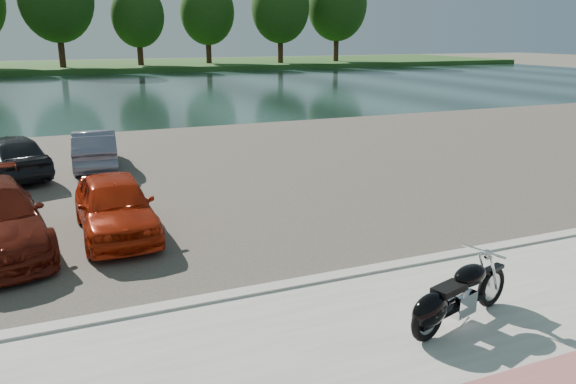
# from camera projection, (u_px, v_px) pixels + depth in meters

# --- Properties ---
(ground) EXTENTS (200.00, 200.00, 0.00)m
(ground) POSITION_uv_depth(u_px,v_px,m) (414.00, 330.00, 8.52)
(ground) COLOR #595447
(ground) RESTS_ON ground
(promenade) EXTENTS (60.00, 6.00, 0.10)m
(promenade) POSITION_uv_depth(u_px,v_px,m) (458.00, 361.00, 7.62)
(promenade) COLOR #A4A29B
(promenade) RESTS_ON ground
(kerb) EXTENTS (60.00, 0.30, 0.14)m
(kerb) POSITION_uv_depth(u_px,v_px,m) (350.00, 275.00, 10.27)
(kerb) COLOR #A4A29B
(kerb) RESTS_ON ground
(parking_lot) EXTENTS (60.00, 18.00, 0.04)m
(parking_lot) POSITION_uv_depth(u_px,v_px,m) (216.00, 171.00, 18.27)
(parking_lot) COLOR #463F38
(parking_lot) RESTS_ON ground
(river) EXTENTS (120.00, 40.00, 0.00)m
(river) POSITION_uv_depth(u_px,v_px,m) (115.00, 91.00, 44.00)
(river) COLOR #172B26
(river) RESTS_ON ground
(far_bank) EXTENTS (120.00, 24.00, 0.60)m
(far_bank) POSITION_uv_depth(u_px,v_px,m) (87.00, 66.00, 72.30)
(far_bank) COLOR #1E4518
(far_bank) RESTS_ON ground
(far_trees) EXTENTS (70.25, 10.68, 12.52)m
(far_trees) POSITION_uv_depth(u_px,v_px,m) (123.00, 6.00, 66.47)
(far_trees) COLOR #321C12
(far_trees) RESTS_ON far_bank
(motorcycle) EXTENTS (2.27, 1.00, 1.05)m
(motorcycle) POSITION_uv_depth(u_px,v_px,m) (453.00, 298.00, 8.29)
(motorcycle) COLOR black
(motorcycle) RESTS_ON promenade
(car_4) EXTENTS (1.64, 3.92, 1.32)m
(car_4) POSITION_uv_depth(u_px,v_px,m) (115.00, 205.00, 12.31)
(car_4) COLOR #B1260B
(car_4) RESTS_ON parking_lot
(car_8) EXTENTS (2.72, 4.34, 1.38)m
(car_8) POSITION_uv_depth(u_px,v_px,m) (11.00, 156.00, 17.22)
(car_8) COLOR black
(car_8) RESTS_ON parking_lot
(car_9) EXTENTS (1.60, 3.91, 1.26)m
(car_9) POSITION_uv_depth(u_px,v_px,m) (95.00, 149.00, 18.53)
(car_9) COLOR slate
(car_9) RESTS_ON parking_lot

